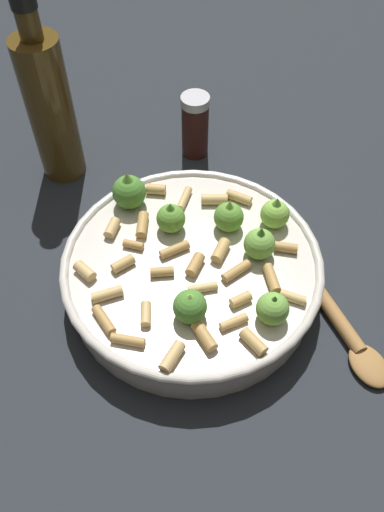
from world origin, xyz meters
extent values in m
plane|color=#23282D|center=(0.00, 0.00, 0.00)|extent=(2.40, 2.40, 0.00)
cylinder|color=beige|center=(0.00, 0.00, 0.02)|extent=(0.28, 0.28, 0.05)
torus|color=beige|center=(0.00, 0.00, 0.05)|extent=(0.29, 0.29, 0.01)
sphere|color=#4C8933|center=(-0.07, -0.01, 0.06)|extent=(0.03, 0.03, 0.03)
cone|color=#8CC64C|center=(-0.07, -0.01, 0.08)|extent=(0.02, 0.02, 0.01)
sphere|color=#609E38|center=(0.04, 0.03, 0.06)|extent=(0.03, 0.03, 0.03)
cone|color=#4C8933|center=(0.04, 0.03, 0.08)|extent=(0.02, 0.02, 0.01)
sphere|color=#8CC64C|center=(0.07, -0.08, 0.06)|extent=(0.03, 0.03, 0.03)
cone|color=#75B247|center=(0.07, -0.08, 0.08)|extent=(0.02, 0.02, 0.02)
sphere|color=#75B247|center=(-0.05, -0.09, 0.06)|extent=(0.03, 0.03, 0.03)
cone|color=#4C8933|center=(-0.05, -0.09, 0.08)|extent=(0.01, 0.01, 0.01)
sphere|color=#609E38|center=(0.06, -0.03, 0.06)|extent=(0.03, 0.03, 0.03)
cone|color=#8CC64C|center=(0.06, -0.03, 0.08)|extent=(0.02, 0.02, 0.02)
sphere|color=#75B247|center=(0.03, -0.07, 0.06)|extent=(0.03, 0.03, 0.03)
cone|color=#4C8933|center=(0.03, -0.07, 0.08)|extent=(0.01, 0.01, 0.02)
sphere|color=#4C8933|center=(0.07, 0.09, 0.06)|extent=(0.04, 0.04, 0.04)
cone|color=#609E38|center=(0.07, 0.09, 0.09)|extent=(0.02, 0.02, 0.02)
cylinder|color=tan|center=(0.02, 0.10, 0.05)|extent=(0.02, 0.01, 0.01)
cylinder|color=tan|center=(-0.02, 0.07, 0.05)|extent=(0.03, 0.03, 0.01)
cylinder|color=tan|center=(-0.06, 0.08, 0.05)|extent=(0.03, 0.03, 0.01)
cylinder|color=tan|center=(0.09, 0.03, 0.05)|extent=(0.03, 0.01, 0.01)
cylinder|color=tan|center=(0.02, -0.03, 0.05)|extent=(0.03, 0.02, 0.01)
cylinder|color=tan|center=(0.10, -0.04, 0.05)|extent=(0.02, 0.03, 0.01)
cylinder|color=tan|center=(-0.12, -0.01, 0.05)|extent=(0.03, 0.02, 0.01)
cylinder|color=tan|center=(-0.02, 0.03, 0.05)|extent=(0.02, 0.03, 0.01)
cylinder|color=tan|center=(-0.01, -0.05, 0.05)|extent=(0.03, 0.03, 0.01)
cylinder|color=tan|center=(0.09, -0.01, 0.05)|extent=(0.02, 0.03, 0.01)
cylinder|color=tan|center=(0.01, 0.02, 0.05)|extent=(0.03, 0.03, 0.01)
cylinder|color=tan|center=(-0.09, -0.08, 0.05)|extent=(0.03, 0.03, 0.01)
cylinder|color=tan|center=(-0.01, -0.09, 0.05)|extent=(0.03, 0.02, 0.01)
cylinder|color=tan|center=(-0.03, -0.11, 0.05)|extent=(0.01, 0.03, 0.01)
cylinder|color=tan|center=(-0.11, 0.04, 0.05)|extent=(0.01, 0.03, 0.01)
cylinder|color=tan|center=(0.01, 0.07, 0.05)|extent=(0.01, 0.02, 0.01)
cylinder|color=tan|center=(0.04, 0.07, 0.05)|extent=(0.03, 0.02, 0.01)
cylinder|color=tan|center=(0.04, -0.10, 0.05)|extent=(0.01, 0.03, 0.01)
cylinder|color=tan|center=(-0.04, 0.11, 0.05)|extent=(0.02, 0.03, 0.01)
cylinder|color=tan|center=(-0.08, 0.03, 0.05)|extent=(0.03, 0.02, 0.01)
cylinder|color=tan|center=(-0.07, -0.06, 0.05)|extent=(0.02, 0.03, 0.01)
cylinder|color=tan|center=(-0.09, -0.03, 0.05)|extent=(0.03, 0.03, 0.01)
cylinder|color=tan|center=(-0.01, -0.01, 0.05)|extent=(0.03, 0.02, 0.01)
cylinder|color=tan|center=(-0.04, -0.06, 0.05)|extent=(0.02, 0.02, 0.01)
cylinder|color=tan|center=(-0.03, -0.02, 0.05)|extent=(0.02, 0.03, 0.01)
cylinder|color=tan|center=(-0.09, 0.07, 0.05)|extent=(0.03, 0.03, 0.01)
cylinder|color=tan|center=(0.09, 0.06, 0.05)|extent=(0.01, 0.02, 0.01)
cylinder|color=#33140F|center=(0.23, 0.04, 0.04)|extent=(0.04, 0.04, 0.08)
cylinder|color=silver|center=(0.23, 0.04, 0.09)|extent=(0.04, 0.04, 0.01)
cylinder|color=#4C3814|center=(0.16, 0.21, 0.10)|extent=(0.06, 0.06, 0.19)
cylinder|color=#4C3814|center=(0.16, 0.21, 0.21)|extent=(0.03, 0.03, 0.04)
cylinder|color=black|center=(0.16, 0.21, 0.23)|extent=(0.03, 0.03, 0.02)
cylinder|color=#9E703D|center=(0.04, -0.13, 0.01)|extent=(0.18, 0.14, 0.02)
ellipsoid|color=#9E703D|center=(-0.06, -0.20, 0.01)|extent=(0.06, 0.06, 0.01)
camera|label=1|loc=(-0.34, -0.07, 0.50)|focal=36.79mm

